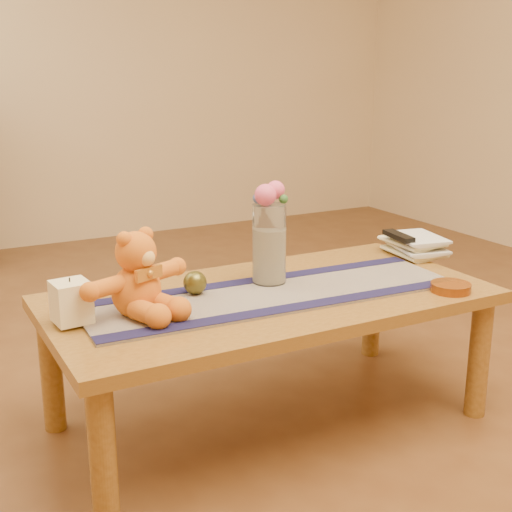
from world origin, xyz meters
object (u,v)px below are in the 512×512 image
pillar_candle (71,302)px  bronze_ball (195,283)px  teddy_bear (136,274)px  book_bottom (396,255)px  glass_vase (269,244)px  amber_dish (451,287)px  tv_remote (399,236)px

pillar_candle → bronze_ball: 0.40m
teddy_bear → bronze_ball: (0.21, 0.07, -0.08)m
teddy_bear → book_bottom: (1.06, 0.13, -0.11)m
glass_vase → bronze_ball: 0.28m
teddy_bear → amber_dish: 1.00m
bronze_ball → tv_remote: 0.85m
tv_remote → teddy_bear: bearing=-165.3°
bronze_ball → book_bottom: bearing=4.0°
book_bottom → amber_dish: bearing=-100.0°
teddy_bear → glass_vase: bearing=-12.5°
pillar_candle → teddy_bear: bearing=-4.5°
pillar_candle → tv_remote: 1.25m
tv_remote → amber_dish: size_ratio=1.25×
teddy_bear → pillar_candle: size_ratio=2.96×
glass_vase → teddy_bear: bearing=-171.5°
glass_vase → tv_remote: 0.59m
bronze_ball → amber_dish: (0.74, -0.34, -0.03)m
glass_vase → book_bottom: (0.58, 0.06, -0.13)m
teddy_bear → pillar_candle: 0.19m
teddy_bear → glass_vase: (0.48, 0.07, 0.01)m
bronze_ball → tv_remote: (0.85, 0.05, 0.04)m
book_bottom → tv_remote: bearing=-93.0°
glass_vase → amber_dish: glass_vase is taller
teddy_bear → pillar_candle: bearing=154.6°
book_bottom → tv_remote: tv_remote is taller
teddy_bear → glass_vase: glass_vase is taller
book_bottom → tv_remote: size_ratio=1.39×
glass_vase → book_bottom: size_ratio=1.17×
bronze_ball → tv_remote: bearing=3.3°
glass_vase → tv_remote: (0.58, 0.05, -0.05)m
pillar_candle → bronze_ball: (0.40, 0.06, -0.02)m
bronze_ball → pillar_candle: bearing=-171.5°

